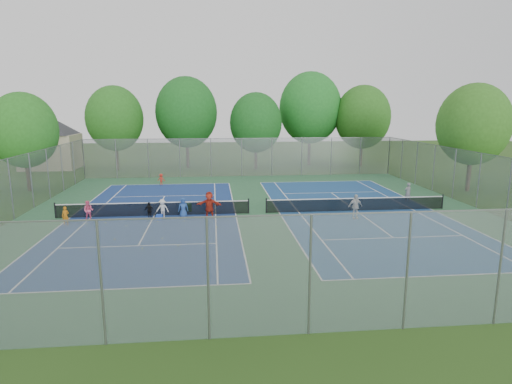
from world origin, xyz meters
The scene contains 41 objects.
ground centered at (0.00, 0.00, 0.00)m, with size 120.00×120.00×0.00m, color #284A17.
court_pad centered at (0.00, 0.00, 0.01)m, with size 32.00×32.00×0.01m, color #2E623C.
court_left centered at (-7.00, 0.00, 0.02)m, with size 10.97×23.77×0.01m, color navy.
court_right centered at (7.00, 0.00, 0.02)m, with size 10.97×23.77×0.01m, color navy.
net_left centered at (-7.00, 0.00, 0.46)m, with size 12.87×0.10×0.91m, color black.
net_right centered at (7.00, 0.00, 0.46)m, with size 12.87×0.10×0.91m, color black.
fence_north centered at (0.00, 16.00, 2.00)m, with size 32.00×0.10×4.00m, color gray.
fence_south centered at (0.00, -16.00, 2.00)m, with size 32.00×0.10×4.00m, color gray.
fence_west centered at (-16.00, 0.00, 2.00)m, with size 32.00×0.10×4.00m, color gray.
fence_east centered at (16.00, 0.00, 2.00)m, with size 32.00×0.10×4.00m, color gray.
house centered at (-22.00, 24.00, 4.21)m, with size 11.03×11.03×7.30m.
tree_nw centered at (-14.00, 22.00, 5.89)m, with size 6.40×6.40×9.58m.
tree_nl centered at (-6.00, 23.00, 6.54)m, with size 7.20×7.20×10.69m.
tree_nc centered at (2.00, 21.00, 5.39)m, with size 6.00×6.00×8.85m.
tree_nr centered at (9.00, 24.00, 7.04)m, with size 7.60×7.60×11.42m.
tree_ne centered at (15.00, 22.00, 5.97)m, with size 6.60×6.60×9.77m.
tree_side_w centered at (-19.00, 10.00, 5.24)m, with size 5.60×5.60×8.47m.
tree_side_e centered at (19.00, 6.00, 5.74)m, with size 6.00×6.00×9.20m.
ball_crate centered at (-6.54, -1.05, 0.17)m, with size 0.39×0.39×0.33m, color blue.
ball_hopper centered at (-4.72, 0.96, 0.29)m, with size 0.29×0.29×0.58m, color green.
student_a centered at (-12.15, -1.79, 0.59)m, with size 0.43×0.28×1.18m, color orange.
student_b centered at (-11.06, -0.71, 0.65)m, with size 0.63×0.49×1.29m, color #FA618B.
student_c centered at (-6.36, -0.60, 0.63)m, with size 0.81×0.47×1.26m, color silver.
student_d centered at (-7.20, -0.79, 0.56)m, with size 0.66×0.28×1.13m, color black.
student_e centered at (-5.01, -0.60, 0.66)m, with size 0.65×0.42×1.32m, color #2A529C.
student_f centered at (-3.29, -0.93, 0.89)m, with size 1.64×0.52×1.77m, color red.
child_far_baseline centered at (-7.85, 11.65, 0.53)m, with size 0.69×0.40×1.07m, color red.
instructor centered at (11.79, 2.20, 0.77)m, with size 0.56×0.37×1.53m, color gray.
teen_court_b centered at (6.22, -2.10, 0.82)m, with size 0.96×0.40×1.63m, color beige.
tennis_ball_0 centered at (-9.80, -1.64, 0.03)m, with size 0.07×0.07×0.07m, color gold.
tennis_ball_1 centered at (-6.70, -6.97, 0.03)m, with size 0.07×0.07×0.07m, color #ABD231.
tennis_ball_2 centered at (-10.89, -1.84, 0.03)m, with size 0.07×0.07×0.07m, color #D5F338.
tennis_ball_3 centered at (-9.78, -3.50, 0.03)m, with size 0.07×0.07×0.07m, color #BFCD2F.
tennis_ball_4 centered at (-5.87, -5.31, 0.03)m, with size 0.07×0.07×0.07m, color #E7F238.
tennis_ball_5 centered at (-8.47, -5.23, 0.03)m, with size 0.07×0.07×0.07m, color yellow.
tennis_ball_6 centered at (-4.91, -6.70, 0.03)m, with size 0.07×0.07×0.07m, color #A5C62E.
tennis_ball_7 centered at (-4.89, -1.77, 0.03)m, with size 0.07×0.07×0.07m, color #BDD832.
tennis_ball_8 centered at (-8.37, -2.54, 0.03)m, with size 0.07×0.07×0.07m, color #CBEC36.
tennis_ball_9 centered at (-10.20, -1.91, 0.03)m, with size 0.07×0.07×0.07m, color #CEDE33.
tennis_ball_10 centered at (-6.57, -1.69, 0.03)m, with size 0.07×0.07×0.07m, color yellow.
tennis_ball_11 centered at (-2.85, -3.32, 0.03)m, with size 0.07×0.07×0.07m, color #C4D732.
Camera 1 is at (-2.97, -28.48, 7.26)m, focal length 30.00 mm.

